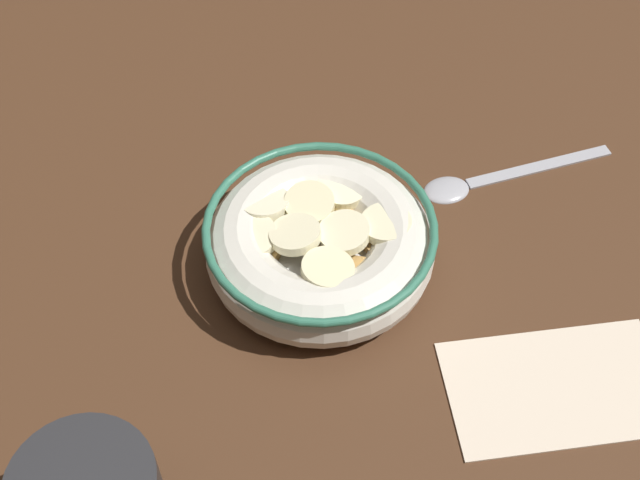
{
  "coord_description": "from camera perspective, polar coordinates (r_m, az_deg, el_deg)",
  "views": [
    {
      "loc": [
        6.13,
        -37.0,
        49.65
      ],
      "look_at": [
        0.0,
        0.0,
        3.0
      ],
      "focal_mm": 49.19,
      "sensor_mm": 36.0,
      "label": 1
    }
  ],
  "objects": [
    {
      "name": "spoon",
      "position": [
        0.68,
        10.4,
        3.9
      ],
      "size": [
        14.77,
        8.82,
        0.8
      ],
      "color": "#A5A5AD",
      "rests_on": "ground_plane"
    },
    {
      "name": "ground_plane",
      "position": [
        0.63,
        0.0,
        -2.28
      ],
      "size": [
        108.95,
        108.95,
        2.0
      ],
      "primitive_type": "cube",
      "color": "#472B19"
    },
    {
      "name": "folded_napkin",
      "position": [
        0.59,
        15.16,
        -9.18
      ],
      "size": [
        16.02,
        12.3,
        0.3
      ],
      "primitive_type": "cube",
      "rotation": [
        0.0,
        0.0,
        0.3
      ],
      "color": "beige",
      "rests_on": "ground_plane"
    },
    {
      "name": "cereal_bowl",
      "position": [
        0.6,
        -0.02,
        -0.23
      ],
      "size": [
        15.94,
        15.94,
        5.04
      ],
      "color": "silver",
      "rests_on": "ground_plane"
    }
  ]
}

